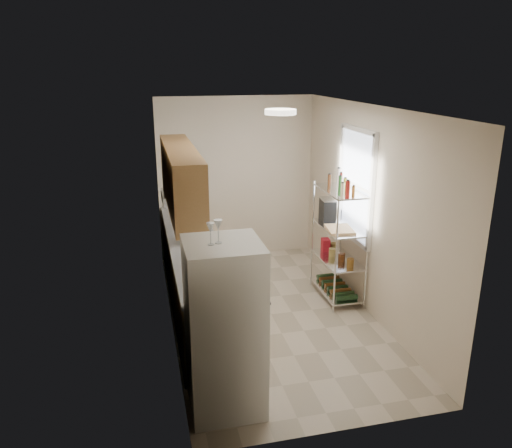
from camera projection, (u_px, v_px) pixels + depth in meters
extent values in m
cube|color=#C0B19C|center=(271.00, 315.00, 6.39)|extent=(2.50, 4.40, 0.01)
cube|color=white|center=(273.00, 106.00, 5.59)|extent=(2.50, 4.40, 0.01)
cube|color=beige|center=(236.00, 179.00, 8.03)|extent=(2.50, 0.01, 2.60)
cube|color=beige|center=(344.00, 296.00, 3.95)|extent=(2.50, 0.01, 2.60)
cube|color=beige|center=(166.00, 225.00, 5.71)|extent=(0.01, 4.40, 2.60)
cube|color=beige|center=(368.00, 211.00, 6.27)|extent=(0.01, 4.40, 2.60)
cube|color=#9F6F44|center=(194.00, 277.00, 6.46)|extent=(0.60, 3.48, 0.86)
cube|color=gray|center=(194.00, 244.00, 6.33)|extent=(0.63, 3.51, 0.04)
cube|color=#B7BABC|center=(203.00, 281.00, 5.26)|extent=(0.52, 0.44, 0.04)
cube|color=#B7BABC|center=(202.00, 239.00, 7.77)|extent=(0.01, 0.55, 0.72)
cube|color=#9F6F44|center=(181.00, 178.00, 5.70)|extent=(0.33, 2.20, 0.72)
cube|color=#B7BABC|center=(181.00, 197.00, 6.58)|extent=(0.50, 0.60, 0.12)
cube|color=white|center=(356.00, 185.00, 6.51)|extent=(0.06, 1.00, 1.46)
cube|color=silver|center=(336.00, 290.00, 6.85)|extent=(0.45, 0.90, 0.02)
cube|color=silver|center=(338.00, 259.00, 6.72)|extent=(0.45, 0.90, 0.02)
cube|color=silver|center=(339.00, 227.00, 6.58)|extent=(0.45, 0.90, 0.02)
cube|color=silver|center=(341.00, 191.00, 6.43)|extent=(0.45, 0.90, 0.02)
cylinder|color=silver|center=(336.00, 257.00, 6.20)|extent=(0.02, 0.02, 1.55)
cylinder|color=silver|center=(312.00, 234.00, 7.01)|extent=(0.02, 0.02, 1.55)
cylinder|color=silver|center=(368.00, 254.00, 6.29)|extent=(0.02, 0.02, 1.55)
cylinder|color=silver|center=(341.00, 232.00, 7.10)|extent=(0.02, 0.02, 1.55)
cylinder|color=white|center=(280.00, 112.00, 5.32)|extent=(0.34, 0.34, 0.05)
cube|color=white|center=(224.00, 328.00, 4.46)|extent=(0.66, 0.66, 1.61)
cylinder|color=white|center=(191.00, 233.00, 6.30)|extent=(0.29, 0.29, 0.23)
cylinder|color=black|center=(186.00, 228.00, 6.82)|extent=(0.30, 0.30, 0.04)
cylinder|color=black|center=(187.00, 227.00, 6.86)|extent=(0.26, 0.26, 0.05)
cube|color=tan|center=(340.00, 229.00, 6.43)|extent=(0.37, 0.45, 0.03)
cube|color=black|center=(327.00, 209.00, 6.82)|extent=(0.20, 0.28, 0.31)
cube|color=#AA1521|center=(326.00, 245.00, 6.98)|extent=(0.12, 0.16, 0.17)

